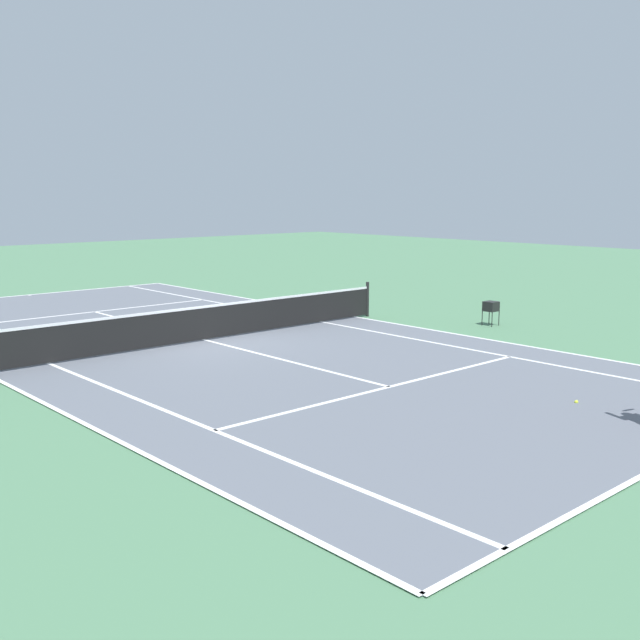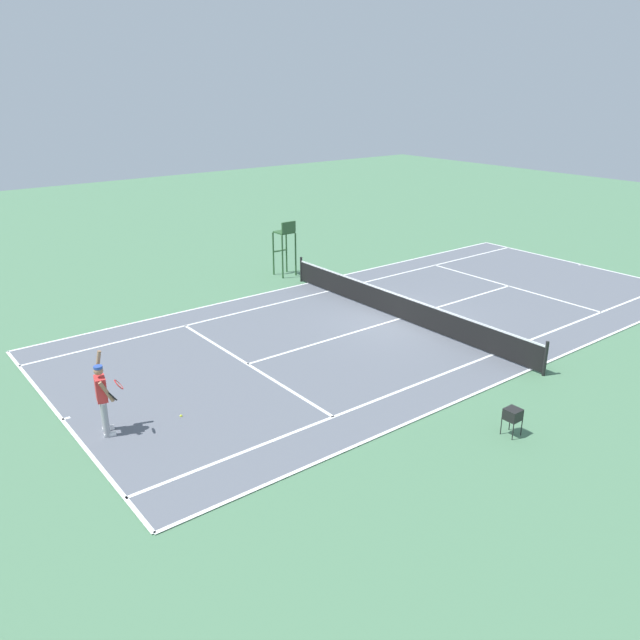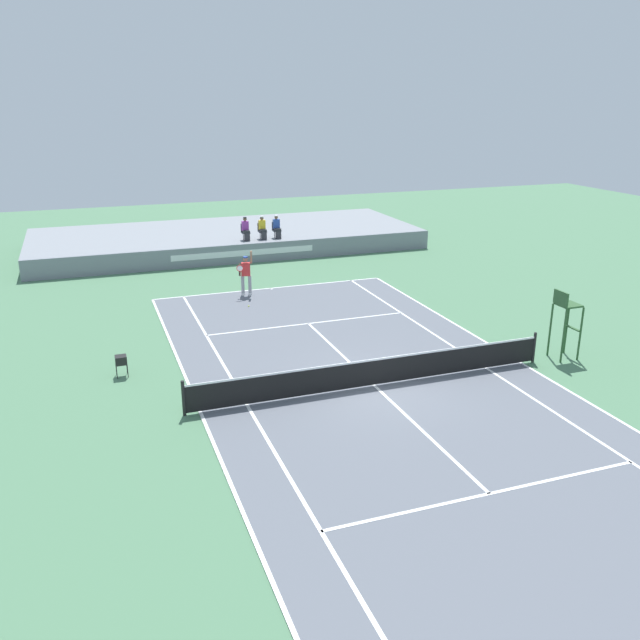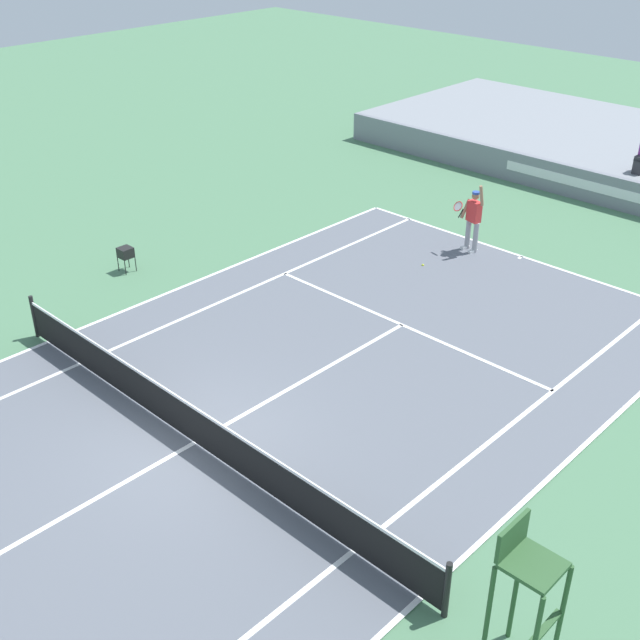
# 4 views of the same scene
# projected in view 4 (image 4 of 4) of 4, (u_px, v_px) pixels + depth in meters

# --- Properties ---
(ground_plane) EXTENTS (80.00, 80.00, 0.00)m
(ground_plane) POSITION_uv_depth(u_px,v_px,m) (194.00, 444.00, 15.58)
(ground_plane) COLOR #4C7A56
(court) EXTENTS (11.08, 23.88, 0.03)m
(court) POSITION_uv_depth(u_px,v_px,m) (194.00, 443.00, 15.57)
(court) COLOR slate
(court) RESTS_ON ground
(net) EXTENTS (11.98, 0.10, 1.07)m
(net) POSITION_uv_depth(u_px,v_px,m) (192.00, 422.00, 15.32)
(net) COLOR black
(net) RESTS_ON ground
(barrier_wall) EXTENTS (22.40, 0.25, 1.06)m
(barrier_wall) POSITION_uv_depth(u_px,v_px,m) (613.00, 192.00, 26.20)
(barrier_wall) COLOR gray
(barrier_wall) RESTS_ON ground
(tennis_player) EXTENTS (0.83, 0.61, 2.08)m
(tennis_player) POSITION_uv_depth(u_px,v_px,m) (473.00, 219.00, 22.97)
(tennis_player) COLOR #9E9EA3
(tennis_player) RESTS_ON ground
(tennis_ball) EXTENTS (0.07, 0.07, 0.07)m
(tennis_ball) POSITION_uv_depth(u_px,v_px,m) (423.00, 265.00, 22.52)
(tennis_ball) COLOR #D1E533
(tennis_ball) RESTS_ON ground
(umpire_chair) EXTENTS (0.77, 0.77, 2.44)m
(umpire_chair) POSITION_uv_depth(u_px,v_px,m) (525.00, 583.00, 10.53)
(umpire_chair) COLOR #2D562D
(umpire_chair) RESTS_ON ground
(ball_hopper) EXTENTS (0.36, 0.36, 0.70)m
(ball_hopper) POSITION_uv_depth(u_px,v_px,m) (125.00, 252.00, 21.99)
(ball_hopper) COLOR black
(ball_hopper) RESTS_ON ground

